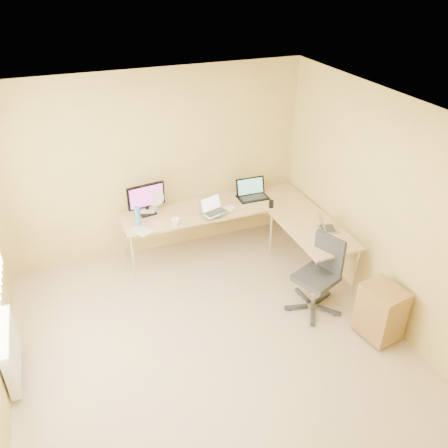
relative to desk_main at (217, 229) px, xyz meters
name	(u,v)px	position (x,y,z in m)	size (l,w,h in m)	color
floor	(214,349)	(-0.72, -1.85, -0.36)	(4.50, 4.50, 0.00)	tan
ceiling	(210,123)	(-0.72, -1.85, 2.24)	(4.50, 4.50, 0.00)	white
wall_back	(156,166)	(-0.72, 0.40, 0.93)	(4.50, 4.50, 0.00)	#D9B962
wall_right	(390,214)	(1.38, -1.85, 0.93)	(4.50, 4.50, 0.00)	#D9B962
desk_main	(217,229)	(0.00, 0.00, 0.00)	(2.65, 0.70, 0.73)	tan
desk_return	(311,251)	(0.98, -1.00, 0.00)	(0.70, 1.30, 0.73)	tan
monitor	(146,199)	(-0.94, 0.15, 0.59)	(0.52, 0.17, 0.44)	black
book_stack	(212,213)	(-0.13, -0.18, 0.39)	(0.20, 0.27, 0.04)	#1C6465
laptop_center	(215,206)	(-0.11, -0.24, 0.52)	(0.34, 0.26, 0.22)	silver
laptop_black	(253,189)	(0.59, 0.06, 0.50)	(0.44, 0.32, 0.28)	black
keyboard	(221,211)	(0.00, -0.16, 0.38)	(0.45, 0.13, 0.02)	white
mouse	(219,210)	(0.00, -0.12, 0.39)	(0.11, 0.07, 0.04)	silver
mug	(176,222)	(-0.68, -0.30, 0.42)	(0.11, 0.11, 0.11)	white
cd_stack	(183,223)	(-0.58, -0.30, 0.38)	(0.12, 0.12, 0.03)	white
water_bottle	(138,217)	(-1.13, -0.11, 0.50)	(0.08, 0.08, 0.27)	teal
papers	(141,231)	(-1.13, -0.26, 0.37)	(0.19, 0.27, 0.01)	silver
white_box	(147,210)	(-0.94, 0.20, 0.40)	(0.20, 0.15, 0.07)	silver
desk_fan	(154,201)	(-0.83, 0.20, 0.52)	(0.25, 0.25, 0.32)	silver
black_cup	(271,204)	(0.71, -0.30, 0.42)	(0.06, 0.06, 0.11)	black
laptop_return	(329,223)	(1.13, -1.10, 0.46)	(0.24, 0.30, 0.20)	#B0B0B0
office_chair	(316,275)	(0.66, -1.64, 0.14)	(0.58, 0.58, 0.96)	#292929
cabinet	(381,311)	(1.09, -2.32, -0.01)	(0.37, 0.45, 0.63)	#99593E
radiator	(11,351)	(-2.75, -1.45, -0.02)	(0.09, 0.80, 0.55)	white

